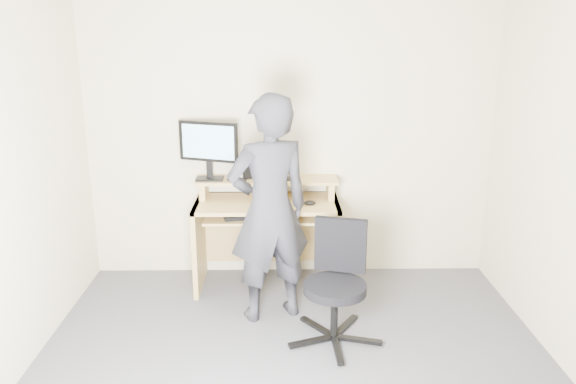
{
  "coord_description": "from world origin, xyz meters",
  "views": [
    {
      "loc": [
        -0.09,
        -3.02,
        2.14
      ],
      "look_at": [
        -0.03,
        1.05,
        0.95
      ],
      "focal_mm": 35.0,
      "sensor_mm": 36.0,
      "label": 1
    }
  ],
  "objects_px": {
    "desk": "(267,221)",
    "monitor": "(208,145)",
    "office_chair": "(337,278)",
    "person": "(269,210)"
  },
  "relations": [
    {
      "from": "person",
      "to": "desk",
      "type": "bearing_deg",
      "value": -108.4
    },
    {
      "from": "desk",
      "to": "office_chair",
      "type": "relative_size",
      "value": 1.44
    },
    {
      "from": "office_chair",
      "to": "person",
      "type": "height_order",
      "value": "person"
    },
    {
      "from": "desk",
      "to": "office_chair",
      "type": "height_order",
      "value": "desk"
    },
    {
      "from": "person",
      "to": "monitor",
      "type": "bearing_deg",
      "value": -73.52
    },
    {
      "from": "desk",
      "to": "monitor",
      "type": "xyz_separation_m",
      "value": [
        -0.48,
        0.04,
        0.66
      ]
    },
    {
      "from": "monitor",
      "to": "office_chair",
      "type": "height_order",
      "value": "monitor"
    },
    {
      "from": "monitor",
      "to": "person",
      "type": "bearing_deg",
      "value": -33.05
    },
    {
      "from": "office_chair",
      "to": "person",
      "type": "xyz_separation_m",
      "value": [
        -0.47,
        0.33,
        0.4
      ]
    },
    {
      "from": "desk",
      "to": "office_chair",
      "type": "distance_m",
      "value": 1.08
    }
  ]
}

